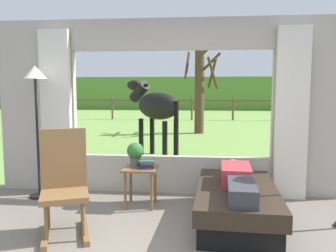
% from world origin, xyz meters
% --- Properties ---
extents(back_wall_with_window, '(5.20, 0.12, 2.55)m').
position_xyz_m(back_wall_with_window, '(0.00, 2.26, 1.25)').
color(back_wall_with_window, '#ADA599').
rests_on(back_wall_with_window, ground_plane).
extents(curtain_panel_left, '(0.44, 0.10, 2.40)m').
position_xyz_m(curtain_panel_left, '(-1.69, 2.12, 1.20)').
color(curtain_panel_left, silver).
rests_on(curtain_panel_left, ground_plane).
extents(curtain_panel_right, '(0.44, 0.10, 2.40)m').
position_xyz_m(curtain_panel_right, '(1.69, 2.12, 1.20)').
color(curtain_panel_right, silver).
rests_on(curtain_panel_right, ground_plane).
extents(outdoor_pasture_lawn, '(36.00, 21.68, 0.02)m').
position_xyz_m(outdoor_pasture_lawn, '(0.00, 13.16, 0.01)').
color(outdoor_pasture_lawn, '#759E47').
rests_on(outdoor_pasture_lawn, ground_plane).
extents(distant_hill_ridge, '(36.00, 2.00, 2.40)m').
position_xyz_m(distant_hill_ridge, '(0.00, 23.00, 1.20)').
color(distant_hill_ridge, '#588536').
rests_on(distant_hill_ridge, ground_plane).
extents(recliner_sofa, '(0.99, 1.75, 0.42)m').
position_xyz_m(recliner_sofa, '(0.86, 1.16, 0.22)').
color(recliner_sofa, black).
rests_on(recliner_sofa, ground_plane).
extents(reclining_person, '(0.37, 1.44, 0.22)m').
position_xyz_m(reclining_person, '(0.86, 1.11, 0.52)').
color(reclining_person, '#B23338').
rests_on(reclining_person, recliner_sofa).
extents(rocking_chair, '(0.68, 0.80, 1.12)m').
position_xyz_m(rocking_chair, '(-1.01, 0.70, 0.55)').
color(rocking_chair, brown).
rests_on(rocking_chair, ground_plane).
extents(side_table, '(0.44, 0.44, 0.52)m').
position_xyz_m(side_table, '(-0.34, 1.61, 0.43)').
color(side_table, brown).
rests_on(side_table, ground_plane).
extents(potted_plant, '(0.22, 0.22, 0.32)m').
position_xyz_m(potted_plant, '(-0.42, 1.67, 0.70)').
color(potted_plant, '#4C5156').
rests_on(potted_plant, side_table).
extents(book_stack, '(0.21, 0.15, 0.11)m').
position_xyz_m(book_stack, '(-0.26, 1.56, 0.57)').
color(book_stack, '#23478C').
rests_on(book_stack, side_table).
extents(floor_lamp_left, '(0.32, 0.32, 1.87)m').
position_xyz_m(floor_lamp_left, '(-1.86, 1.85, 1.51)').
color(floor_lamp_left, black).
rests_on(floor_lamp_left, ground_plane).
extents(horse, '(1.55, 1.51, 1.73)m').
position_xyz_m(horse, '(-0.57, 4.81, 1.16)').
color(horse, black).
rests_on(horse, outdoor_pasture_lawn).
extents(pasture_tree, '(1.31, 1.46, 3.34)m').
position_xyz_m(pasture_tree, '(0.42, 9.05, 1.62)').
color(pasture_tree, '#4C3823').
rests_on(pasture_tree, outdoor_pasture_lawn).
extents(pasture_fence_line, '(16.10, 0.10, 1.10)m').
position_xyz_m(pasture_fence_line, '(0.00, 14.14, 0.74)').
color(pasture_fence_line, brown).
rests_on(pasture_fence_line, outdoor_pasture_lawn).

